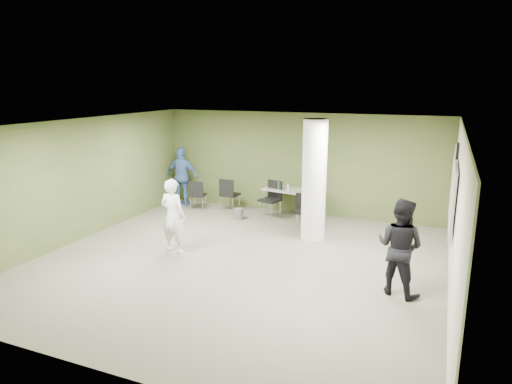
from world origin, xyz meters
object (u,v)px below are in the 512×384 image
at_px(man_black, 400,247).
at_px(man_blue, 182,177).
at_px(chair_back_left, 197,193).
at_px(folding_table, 292,191).
at_px(woman_white, 173,216).

bearing_deg(man_black, man_blue, -8.56).
bearing_deg(man_black, chair_back_left, -9.20).
bearing_deg(man_blue, folding_table, 176.53).
height_order(folding_table, woman_white, woman_white).
bearing_deg(man_blue, chair_back_left, 151.99).
height_order(folding_table, chair_back_left, folding_table).
xyz_separation_m(folding_table, woman_white, (-1.52, -3.51, 0.09)).
relative_size(woman_white, man_black, 0.95).
height_order(folding_table, man_black, man_black).
xyz_separation_m(chair_back_left, woman_white, (1.22, -3.14, 0.31)).
distance_m(folding_table, man_blue, 3.39).
bearing_deg(woman_white, man_black, -179.45).
relative_size(chair_back_left, woman_white, 0.53).
bearing_deg(folding_table, man_black, -40.47).
bearing_deg(man_blue, woman_white, 113.57).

